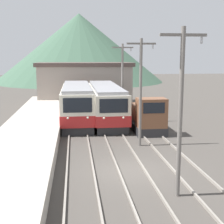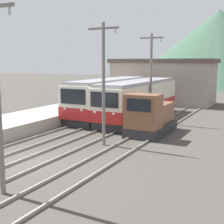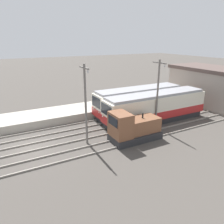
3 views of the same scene
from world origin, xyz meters
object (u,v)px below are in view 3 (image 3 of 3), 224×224
(catenary_mast_mid, at_px, (86,102))
(commuter_train_left, at_px, (139,103))
(shunting_locomotive, at_px, (133,128))
(catenary_mast_far, at_px, (158,92))
(commuter_train_center, at_px, (156,108))

(catenary_mast_mid, bearing_deg, commuter_train_left, 115.83)
(shunting_locomotive, relative_size, catenary_mast_mid, 0.67)
(shunting_locomotive, distance_m, catenary_mast_far, 5.14)
(catenary_mast_mid, relative_size, catenary_mast_far, 1.00)
(commuter_train_center, xyz_separation_m, catenary_mast_mid, (1.51, -9.34, 2.41))
(commuter_train_left, distance_m, commuter_train_center, 2.84)
(shunting_locomotive, xyz_separation_m, catenary_mast_far, (-1.49, 4.02, 2.83))
(commuter_train_left, distance_m, shunting_locomotive, 7.49)
(commuter_train_center, relative_size, shunting_locomotive, 2.63)
(commuter_train_left, xyz_separation_m, shunting_locomotive, (5.80, -4.72, -0.46))
(commuter_train_center, xyz_separation_m, shunting_locomotive, (3.00, -5.16, -0.42))
(commuter_train_left, bearing_deg, catenary_mast_mid, -64.17)
(commuter_train_left, height_order, shunting_locomotive, commuter_train_left)
(commuter_train_left, bearing_deg, catenary_mast_far, -9.21)
(shunting_locomotive, bearing_deg, catenary_mast_mid, -109.65)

